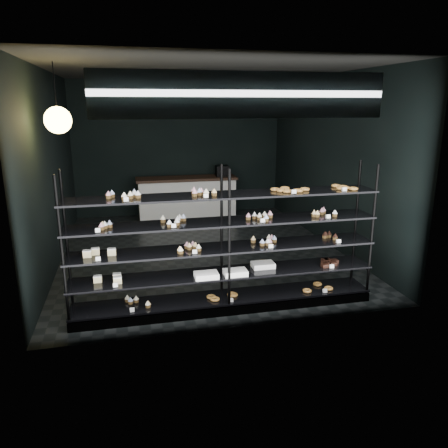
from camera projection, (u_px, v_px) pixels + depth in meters
The scene contains 5 objects.
room at pixel (200, 165), 7.79m from camera, with size 5.01×6.01×3.20m.
display_shelf at pixel (223, 264), 5.72m from camera, with size 4.00×0.50×1.91m.
signage at pixel (244, 95), 4.73m from camera, with size 3.30×0.05×0.50m.
pendant_lamp at pixel (58, 120), 5.72m from camera, with size 0.35×0.35×0.91m.
service_counter at pixel (187, 197), 10.45m from camera, with size 2.36×0.65×1.23m.
Camera 1 is at (-1.31, -7.69, 2.65)m, focal length 35.00 mm.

